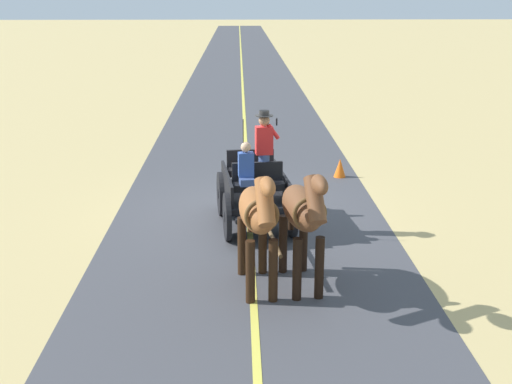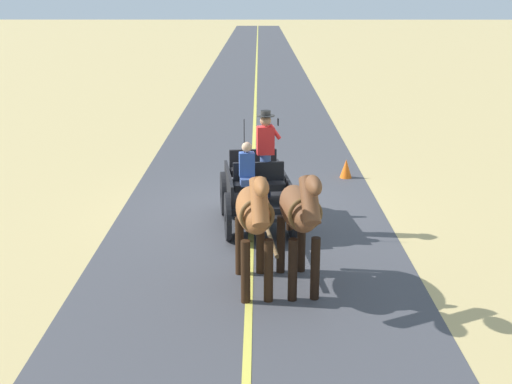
{
  "view_description": "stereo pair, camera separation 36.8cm",
  "coord_description": "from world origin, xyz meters",
  "px_view_note": "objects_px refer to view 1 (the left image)",
  "views": [
    {
      "loc": [
        0.21,
        13.72,
        4.76
      ],
      "look_at": [
        -0.1,
        1.96,
        1.1
      ],
      "focal_mm": 45.63,
      "sensor_mm": 36.0,
      "label": 1
    },
    {
      "loc": [
        -0.15,
        13.72,
        4.76
      ],
      "look_at": [
        -0.1,
        1.96,
        1.1
      ],
      "focal_mm": 45.63,
      "sensor_mm": 36.0,
      "label": 2
    }
  ],
  "objects_px": {
    "horse_drawn_carriage": "(255,189)",
    "horse_near_side": "(303,212)",
    "horse_off_side": "(258,214)",
    "traffic_cone": "(340,168)"
  },
  "relations": [
    {
      "from": "horse_near_side",
      "to": "horse_off_side",
      "type": "bearing_deg",
      "value": 6.31
    },
    {
      "from": "horse_near_side",
      "to": "traffic_cone",
      "type": "xyz_separation_m",
      "value": [
        -1.65,
        -6.68,
        -1.07
      ]
    },
    {
      "from": "horse_off_side",
      "to": "horse_near_side",
      "type": "bearing_deg",
      "value": -173.69
    },
    {
      "from": "horse_drawn_carriage",
      "to": "horse_off_side",
      "type": "relative_size",
      "value": 2.04
    },
    {
      "from": "horse_drawn_carriage",
      "to": "horse_near_side",
      "type": "height_order",
      "value": "horse_drawn_carriage"
    },
    {
      "from": "horse_near_side",
      "to": "horse_drawn_carriage",
      "type": "bearing_deg",
      "value": -76.77
    },
    {
      "from": "horse_off_side",
      "to": "traffic_cone",
      "type": "relative_size",
      "value": 4.42
    },
    {
      "from": "horse_off_side",
      "to": "traffic_cone",
      "type": "bearing_deg",
      "value": -109.4
    },
    {
      "from": "horse_near_side",
      "to": "traffic_cone",
      "type": "height_order",
      "value": "horse_near_side"
    },
    {
      "from": "horse_drawn_carriage",
      "to": "traffic_cone",
      "type": "height_order",
      "value": "horse_drawn_carriage"
    }
  ]
}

